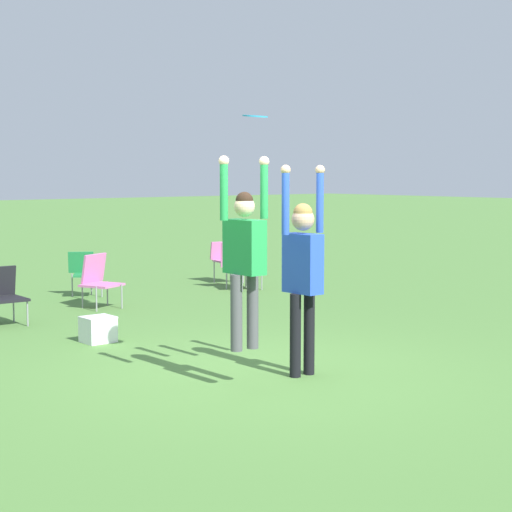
{
  "coord_description": "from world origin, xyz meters",
  "views": [
    {
      "loc": [
        -5.8,
        -7.03,
        2.17
      ],
      "look_at": [
        -0.05,
        -0.07,
        1.3
      ],
      "focal_mm": 60.0,
      "sensor_mm": 36.0,
      "label": 1
    }
  ],
  "objects_px": {
    "camping_chair_4": "(226,257)",
    "camping_chair_5": "(1,292)",
    "person_defending": "(303,264)",
    "cooler_box": "(98,329)",
    "camping_chair_0": "(98,278)",
    "camping_chair_3": "(240,263)",
    "frisbee": "(255,116)",
    "person_jumping": "(244,249)",
    "camping_chair_2": "(84,270)"
  },
  "relations": [
    {
      "from": "person_defending",
      "to": "frisbee",
      "type": "relative_size",
      "value": 8.68
    },
    {
      "from": "camping_chair_4",
      "to": "person_jumping",
      "type": "bearing_deg",
      "value": 64.29
    },
    {
      "from": "person_defending",
      "to": "camping_chair_0",
      "type": "bearing_deg",
      "value": 173.13
    },
    {
      "from": "camping_chair_4",
      "to": "cooler_box",
      "type": "distance_m",
      "value": 6.27
    },
    {
      "from": "camping_chair_3",
      "to": "cooler_box",
      "type": "height_order",
      "value": "camping_chair_3"
    },
    {
      "from": "camping_chair_0",
      "to": "camping_chair_3",
      "type": "relative_size",
      "value": 0.98
    },
    {
      "from": "camping_chair_5",
      "to": "person_jumping",
      "type": "bearing_deg",
      "value": 96.89
    },
    {
      "from": "camping_chair_4",
      "to": "camping_chair_5",
      "type": "relative_size",
      "value": 0.98
    },
    {
      "from": "person_jumping",
      "to": "cooler_box",
      "type": "bearing_deg",
      "value": -0.54
    },
    {
      "from": "frisbee",
      "to": "camping_chair_4",
      "type": "distance_m",
      "value": 8.54
    },
    {
      "from": "camping_chair_2",
      "to": "camping_chair_5",
      "type": "distance_m",
      "value": 2.93
    },
    {
      "from": "camping_chair_0",
      "to": "person_defending",
      "type": "bearing_deg",
      "value": 59.9
    },
    {
      "from": "camping_chair_3",
      "to": "camping_chair_4",
      "type": "distance_m",
      "value": 1.04
    },
    {
      "from": "person_defending",
      "to": "camping_chair_5",
      "type": "height_order",
      "value": "person_defending"
    },
    {
      "from": "camping_chair_0",
      "to": "camping_chair_5",
      "type": "bearing_deg",
      "value": -7.51
    },
    {
      "from": "frisbee",
      "to": "person_jumping",
      "type": "bearing_deg",
      "value": -155.2
    },
    {
      "from": "person_jumping",
      "to": "frisbee",
      "type": "bearing_deg",
      "value": -65.52
    },
    {
      "from": "camping_chair_0",
      "to": "camping_chair_5",
      "type": "xyz_separation_m",
      "value": [
        -1.87,
        -0.54,
        -0.01
      ]
    },
    {
      "from": "frisbee",
      "to": "cooler_box",
      "type": "relative_size",
      "value": 0.67
    },
    {
      "from": "camping_chair_3",
      "to": "cooler_box",
      "type": "xyz_separation_m",
      "value": [
        -4.59,
        -2.82,
        -0.32
      ]
    },
    {
      "from": "frisbee",
      "to": "camping_chair_3",
      "type": "xyz_separation_m",
      "value": [
        4.38,
        5.75,
        -2.26
      ]
    },
    {
      "from": "frisbee",
      "to": "camping_chair_0",
      "type": "bearing_deg",
      "value": 77.49
    },
    {
      "from": "camping_chair_3",
      "to": "camping_chair_4",
      "type": "relative_size",
      "value": 1.08
    },
    {
      "from": "person_defending",
      "to": "camping_chair_2",
      "type": "height_order",
      "value": "person_defending"
    },
    {
      "from": "camping_chair_4",
      "to": "camping_chair_0",
      "type": "bearing_deg",
      "value": 29.64
    },
    {
      "from": "person_defending",
      "to": "camping_chair_0",
      "type": "distance_m",
      "value": 5.66
    },
    {
      "from": "camping_chair_0",
      "to": "cooler_box",
      "type": "distance_m",
      "value": 2.94
    },
    {
      "from": "camping_chair_5",
      "to": "person_defending",
      "type": "bearing_deg",
      "value": 105.74
    },
    {
      "from": "camping_chair_5",
      "to": "cooler_box",
      "type": "relative_size",
      "value": 2.13
    },
    {
      "from": "camping_chair_2",
      "to": "camping_chair_4",
      "type": "relative_size",
      "value": 0.97
    },
    {
      "from": "person_jumping",
      "to": "camping_chair_5",
      "type": "bearing_deg",
      "value": 4.56
    },
    {
      "from": "camping_chair_3",
      "to": "camping_chair_5",
      "type": "bearing_deg",
      "value": 35.21
    },
    {
      "from": "person_jumping",
      "to": "camping_chair_5",
      "type": "height_order",
      "value": "person_jumping"
    },
    {
      "from": "camping_chair_0",
      "to": "camping_chair_4",
      "type": "height_order",
      "value": "camping_chair_0"
    },
    {
      "from": "camping_chair_4",
      "to": "cooler_box",
      "type": "bearing_deg",
      "value": 47.68
    },
    {
      "from": "person_defending",
      "to": "cooler_box",
      "type": "bearing_deg",
      "value": -165.76
    },
    {
      "from": "camping_chair_3",
      "to": "camping_chair_5",
      "type": "xyz_separation_m",
      "value": [
        -5.04,
        -0.81,
        -0.02
      ]
    },
    {
      "from": "person_jumping",
      "to": "camping_chair_4",
      "type": "bearing_deg",
      "value": -36.59
    },
    {
      "from": "person_jumping",
      "to": "camping_chair_4",
      "type": "height_order",
      "value": "person_jumping"
    },
    {
      "from": "camping_chair_0",
      "to": "camping_chair_3",
      "type": "height_order",
      "value": "camping_chair_3"
    },
    {
      "from": "camping_chair_0",
      "to": "camping_chair_4",
      "type": "distance_m",
      "value": 3.77
    },
    {
      "from": "person_defending",
      "to": "cooler_box",
      "type": "xyz_separation_m",
      "value": [
        -0.79,
        3.04,
        -1.05
      ]
    },
    {
      "from": "camping_chair_0",
      "to": "camping_chair_2",
      "type": "xyz_separation_m",
      "value": [
        0.43,
        1.27,
        -0.01
      ]
    },
    {
      "from": "frisbee",
      "to": "camping_chair_2",
      "type": "relative_size",
      "value": 0.33
    },
    {
      "from": "camping_chair_0",
      "to": "person_jumping",
      "type": "bearing_deg",
      "value": 51.98
    },
    {
      "from": "person_defending",
      "to": "camping_chair_3",
      "type": "height_order",
      "value": "person_defending"
    },
    {
      "from": "person_defending",
      "to": "cooler_box",
      "type": "relative_size",
      "value": 5.78
    },
    {
      "from": "camping_chair_4",
      "to": "camping_chair_5",
      "type": "bearing_deg",
      "value": 28.61
    },
    {
      "from": "cooler_box",
      "to": "person_jumping",
      "type": "bearing_deg",
      "value": -90.22
    },
    {
      "from": "frisbee",
      "to": "camping_chair_5",
      "type": "distance_m",
      "value": 5.48
    }
  ]
}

